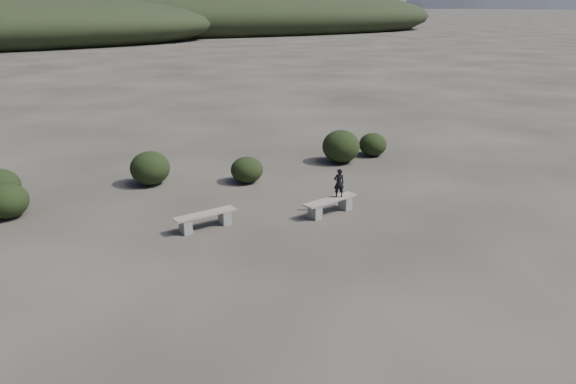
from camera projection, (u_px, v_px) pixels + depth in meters
ground at (349, 284)px, 12.53m from camera, size 1200.00×1200.00×0.00m
bench_left at (205, 219)px, 15.59m from camera, size 1.85×0.61×0.45m
bench_right at (330, 205)px, 16.67m from camera, size 1.90×0.76×0.46m
seated_person at (339, 183)px, 16.68m from camera, size 0.37×0.30×0.88m
shrub_a at (6, 201)px, 16.33m from camera, size 1.25×1.25×1.02m
shrub_b at (150, 168)px, 19.33m from camera, size 1.36×1.36×1.17m
shrub_c at (247, 170)px, 19.60m from camera, size 1.14×1.14×0.91m
shrub_d at (341, 146)px, 22.02m from camera, size 1.48×1.48×1.29m
shrub_e at (373, 144)px, 23.06m from camera, size 1.13×1.13×0.94m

